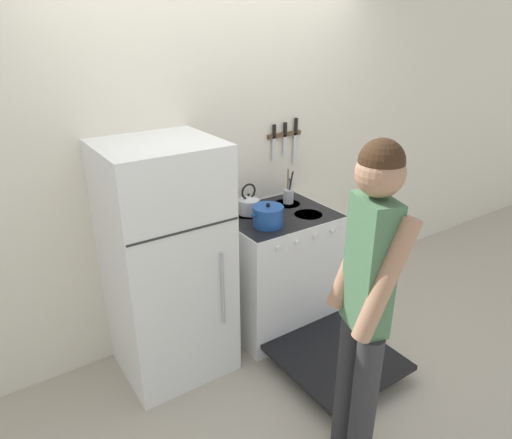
{
  "coord_description": "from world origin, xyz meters",
  "views": [
    {
      "loc": [
        -1.53,
        -2.76,
        2.2
      ],
      "look_at": [
        0.01,
        -0.47,
        1.01
      ],
      "focal_mm": 32.0,
      "sensor_mm": 36.0,
      "label": 1
    }
  ],
  "objects_px": {
    "stove_range": "(280,273)",
    "utensil_jar": "(289,195)",
    "refrigerator": "(167,263)",
    "person": "(366,300)",
    "dutch_oven_pot": "(268,216)",
    "tea_kettle": "(249,204)"
  },
  "relations": [
    {
      "from": "dutch_oven_pot",
      "to": "utensil_jar",
      "type": "xyz_separation_m",
      "value": [
        0.38,
        0.26,
        -0.01
      ]
    },
    {
      "from": "refrigerator",
      "to": "dutch_oven_pot",
      "type": "relative_size",
      "value": 6.12
    },
    {
      "from": "stove_range",
      "to": "person",
      "type": "relative_size",
      "value": 0.78
    },
    {
      "from": "refrigerator",
      "to": "tea_kettle",
      "type": "bearing_deg",
      "value": 9.82
    },
    {
      "from": "stove_range",
      "to": "utensil_jar",
      "type": "distance_m",
      "value": 0.6
    },
    {
      "from": "stove_range",
      "to": "person",
      "type": "bearing_deg",
      "value": -108.62
    },
    {
      "from": "person",
      "to": "dutch_oven_pot",
      "type": "bearing_deg",
      "value": 6.66
    },
    {
      "from": "dutch_oven_pot",
      "to": "person",
      "type": "xyz_separation_m",
      "value": [
        -0.22,
        -1.1,
        0.01
      ]
    },
    {
      "from": "dutch_oven_pot",
      "to": "person",
      "type": "height_order",
      "value": "person"
    },
    {
      "from": "refrigerator",
      "to": "utensil_jar",
      "type": "bearing_deg",
      "value": 6.83
    },
    {
      "from": "utensil_jar",
      "to": "person",
      "type": "height_order",
      "value": "person"
    },
    {
      "from": "stove_range",
      "to": "refrigerator",
      "type": "bearing_deg",
      "value": 176.99
    },
    {
      "from": "dutch_oven_pot",
      "to": "tea_kettle",
      "type": "xyz_separation_m",
      "value": [
        0.01,
        0.26,
        0.0
      ]
    },
    {
      "from": "refrigerator",
      "to": "dutch_oven_pot",
      "type": "distance_m",
      "value": 0.74
    },
    {
      "from": "stove_range",
      "to": "dutch_oven_pot",
      "type": "bearing_deg",
      "value": -153.55
    },
    {
      "from": "tea_kettle",
      "to": "utensil_jar",
      "type": "distance_m",
      "value": 0.37
    },
    {
      "from": "utensil_jar",
      "to": "person",
      "type": "xyz_separation_m",
      "value": [
        -0.6,
        -1.37,
        0.02
      ]
    },
    {
      "from": "stove_range",
      "to": "person",
      "type": "distance_m",
      "value": 1.38
    },
    {
      "from": "tea_kettle",
      "to": "person",
      "type": "distance_m",
      "value": 1.38
    },
    {
      "from": "tea_kettle",
      "to": "stove_range",
      "type": "bearing_deg",
      "value": -45.38
    },
    {
      "from": "dutch_oven_pot",
      "to": "stove_range",
      "type": "bearing_deg",
      "value": 26.45
    },
    {
      "from": "stove_range",
      "to": "utensil_jar",
      "type": "xyz_separation_m",
      "value": [
        0.2,
        0.17,
        0.53
      ]
    }
  ]
}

